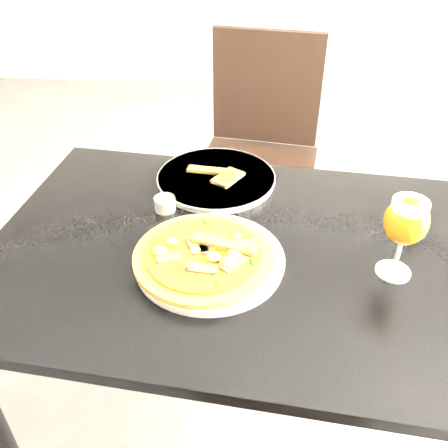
# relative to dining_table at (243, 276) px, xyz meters

# --- Properties ---
(ground) EXTENTS (6.00, 6.00, 0.00)m
(ground) POSITION_rel_dining_table_xyz_m (0.03, 0.02, -0.66)
(ground) COLOR #57575A
(ground) RESTS_ON ground
(dining_table) EXTENTS (1.28, 0.93, 0.75)m
(dining_table) POSITION_rel_dining_table_xyz_m (0.00, 0.00, 0.00)
(dining_table) COLOR black
(dining_table) RESTS_ON ground
(chair_far) EXTENTS (0.51, 0.51, 0.98)m
(chair_far) POSITION_rel_dining_table_xyz_m (0.03, 0.87, -0.12)
(chair_far) COLOR black
(chair_far) RESTS_ON ground
(plate_main) EXTENTS (0.43, 0.43, 0.02)m
(plate_main) POSITION_rel_dining_table_xyz_m (-0.08, -0.06, 0.10)
(plate_main) COLOR white
(plate_main) RESTS_ON dining_table
(pizza) EXTENTS (0.31, 0.31, 0.03)m
(pizza) POSITION_rel_dining_table_xyz_m (-0.09, -0.07, 0.12)
(pizza) COLOR olive
(pizza) RESTS_ON plate_main
(plate_second) EXTENTS (0.40, 0.40, 0.02)m
(plate_second) POSITION_rel_dining_table_xyz_m (-0.09, 0.29, 0.10)
(plate_second) COLOR white
(plate_second) RESTS_ON dining_table
(crust_scraps) EXTENTS (0.17, 0.11, 0.01)m
(crust_scraps) POSITION_rel_dining_table_xyz_m (-0.08, 0.29, 0.11)
(crust_scraps) COLOR olive
(crust_scraps) RESTS_ON plate_second
(loose_crust) EXTENTS (0.10, 0.06, 0.01)m
(loose_crust) POSITION_rel_dining_table_xyz_m (-0.04, 0.03, 0.09)
(loose_crust) COLOR olive
(loose_crust) RESTS_ON dining_table
(sauce_cup) EXTENTS (0.05, 0.05, 0.04)m
(sauce_cup) POSITION_rel_dining_table_xyz_m (-0.21, 0.14, 0.11)
(sauce_cup) COLOR #B6B3A4
(sauce_cup) RESTS_ON dining_table
(beer_glass) EXTENTS (0.09, 0.09, 0.19)m
(beer_glass) POSITION_rel_dining_table_xyz_m (0.33, -0.06, 0.23)
(beer_glass) COLOR silver
(beer_glass) RESTS_ON dining_table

